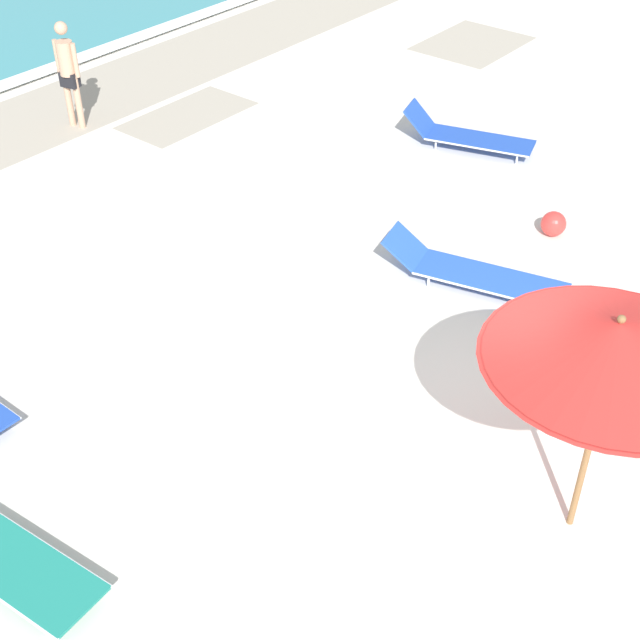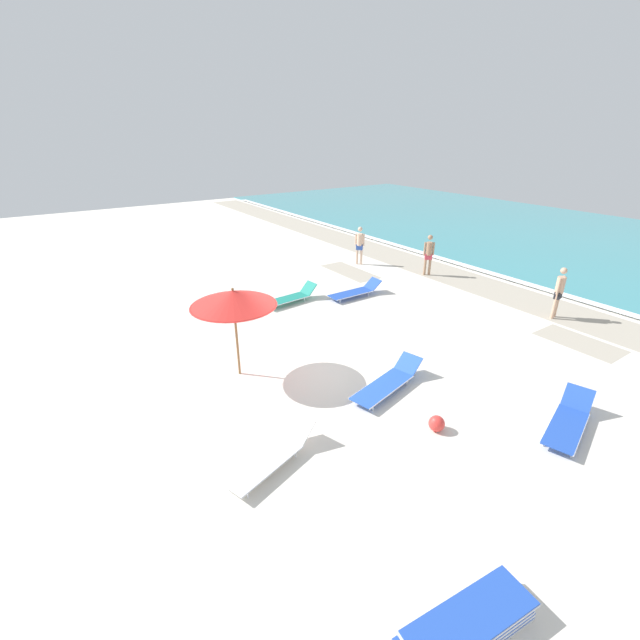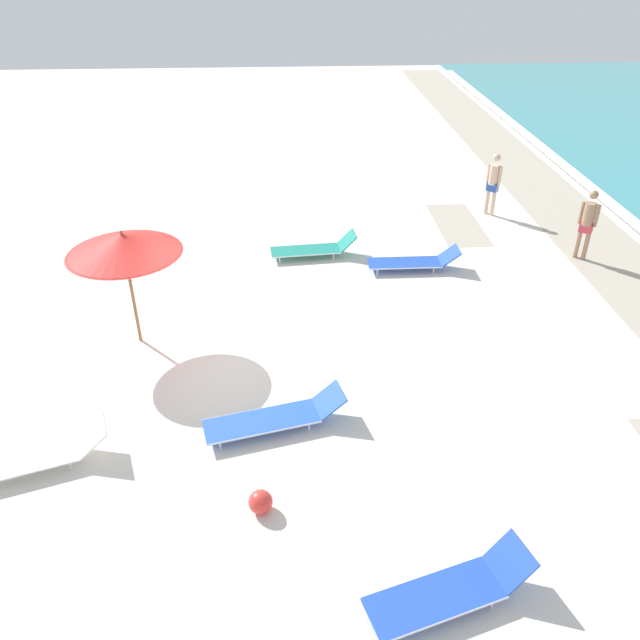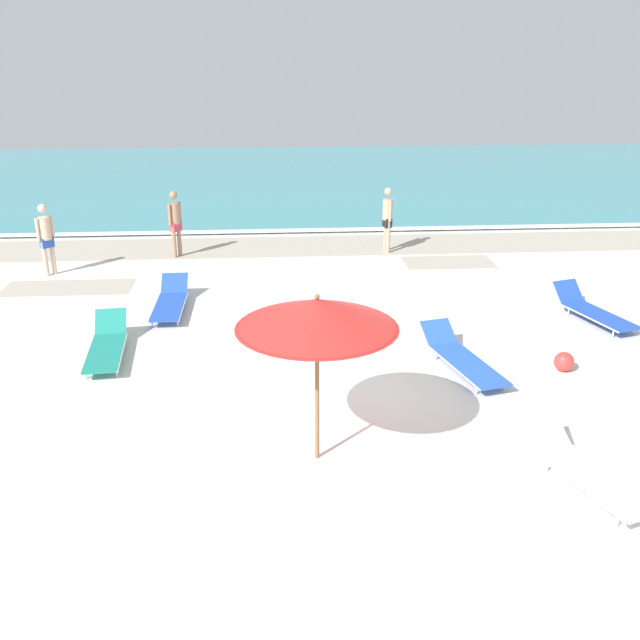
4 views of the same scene
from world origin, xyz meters
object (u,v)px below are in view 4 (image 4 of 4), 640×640
at_px(sun_lounger_beside_umbrella, 170,302).
at_px(sun_lounger_mid_beach_solo, 106,346).
at_px(beachgoer_shoreline_child, 46,235).
at_px(sun_lounger_near_water_right, 585,470).
at_px(beachgoer_wading_adult, 387,216).
at_px(sun_lounger_near_water_left, 462,358).
at_px(beach_umbrella, 317,314).
at_px(sun_lounger_under_umbrella, 593,311).
at_px(beach_ball, 564,362).
at_px(beachgoer_strolling_adult, 175,220).

bearing_deg(sun_lounger_beside_umbrella, sun_lounger_mid_beach_solo, -109.92).
bearing_deg(beachgoer_shoreline_child, sun_lounger_near_water_right, -87.68).
xyz_separation_m(sun_lounger_mid_beach_solo, beachgoer_shoreline_child, (-2.42, 5.16, 0.78)).
distance_m(sun_lounger_beside_umbrella, beachgoer_wading_adult, 6.91).
height_order(sun_lounger_near_water_left, sun_lounger_near_water_right, sun_lounger_near_water_right).
xyz_separation_m(beach_umbrella, beachgoer_wading_adult, (2.59, 10.33, -1.11)).
bearing_deg(sun_lounger_under_umbrella, sun_lounger_near_water_right, -131.58).
bearing_deg(beach_ball, beachgoer_wading_adult, 103.45).
relative_size(beach_umbrella, sun_lounger_near_water_left, 0.99).
xyz_separation_m(sun_lounger_near_water_right, sun_lounger_mid_beach_solo, (-6.99, 4.54, 0.00)).
relative_size(sun_lounger_near_water_right, sun_lounger_mid_beach_solo, 0.99).
bearing_deg(beach_umbrella, sun_lounger_near_water_right, -14.43).
height_order(beach_umbrella, beachgoer_shoreline_child, beach_umbrella).
bearing_deg(sun_lounger_beside_umbrella, beachgoer_wading_adult, 38.96).
height_order(sun_lounger_under_umbrella, beachgoer_wading_adult, beachgoer_wading_adult).
height_order(beachgoer_wading_adult, beachgoer_shoreline_child, same).
xyz_separation_m(beachgoer_wading_adult, beachgoer_shoreline_child, (-8.61, -1.50, 0.00)).
distance_m(sun_lounger_mid_beach_solo, beachgoer_wading_adult, 9.13).
relative_size(sun_lounger_near_water_left, beachgoer_strolling_adult, 1.36).
bearing_deg(sun_lounger_mid_beach_solo, sun_lounger_near_water_left, -13.84).
height_order(sun_lounger_beside_umbrella, beach_ball, sun_lounger_beside_umbrella).
distance_m(sun_lounger_beside_umbrella, sun_lounger_near_water_right, 9.22).
distance_m(beach_umbrella, sun_lounger_near_water_left, 4.28).
height_order(sun_lounger_near_water_right, beachgoer_strolling_adult, beachgoer_strolling_adult).
bearing_deg(sun_lounger_near_water_left, sun_lounger_beside_umbrella, 134.91).
xyz_separation_m(sun_lounger_near_water_left, beachgoer_wading_adult, (-0.13, 7.63, 0.79)).
xyz_separation_m(sun_lounger_near_water_left, sun_lounger_mid_beach_solo, (-6.31, 0.96, 0.01)).
xyz_separation_m(beachgoer_shoreline_child, beachgoer_strolling_adult, (2.94, 1.44, 0.00)).
bearing_deg(sun_lounger_beside_umbrella, beach_umbrella, -65.50).
height_order(sun_lounger_under_umbrella, sun_lounger_near_water_left, sun_lounger_under_umbrella).
bearing_deg(beachgoer_strolling_adult, beachgoer_shoreline_child, 154.28).
bearing_deg(sun_lounger_beside_umbrella, beach_ball, -26.04).
distance_m(beach_umbrella, sun_lounger_beside_umbrella, 6.88).
bearing_deg(sun_lounger_beside_umbrella, sun_lounger_under_umbrella, -7.77).
bearing_deg(sun_lounger_near_water_left, beachgoer_shoreline_child, 131.11).
distance_m(beach_umbrella, sun_lounger_near_water_right, 3.98).
height_order(beachgoer_strolling_adult, beach_ball, beachgoer_strolling_adult).
bearing_deg(sun_lounger_mid_beach_solo, sun_lounger_near_water_right, -38.16).
bearing_deg(beachgoer_shoreline_child, beachgoer_wading_adult, -31.92).
relative_size(sun_lounger_beside_umbrella, beachgoer_strolling_adult, 1.24).
xyz_separation_m(beach_umbrella, beachgoer_shoreline_child, (-6.02, 8.83, -1.11)).
relative_size(sun_lounger_near_water_right, beachgoer_shoreline_child, 1.22).
distance_m(sun_lounger_near_water_right, beach_ball, 3.53).
distance_m(sun_lounger_near_water_right, sun_lounger_mid_beach_solo, 8.33).
distance_m(sun_lounger_under_umbrella, beach_ball, 2.79).
bearing_deg(beachgoer_shoreline_child, beachgoer_strolling_adult, -15.71).
relative_size(sun_lounger_under_umbrella, sun_lounger_near_water_right, 1.00).
bearing_deg(sun_lounger_near_water_right, beachgoer_strolling_adult, 101.99).
xyz_separation_m(beach_umbrella, sun_lounger_under_umbrella, (6.01, 4.82, -1.89)).
bearing_deg(beachgoer_wading_adult, sun_lounger_near_water_left, 168.99).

